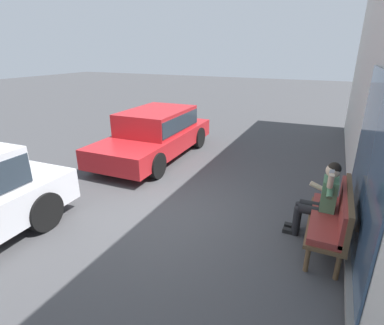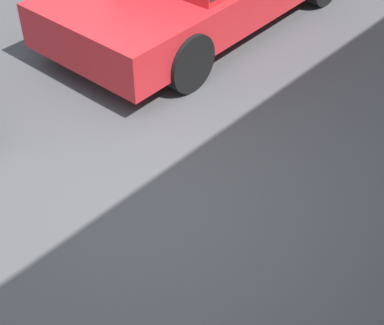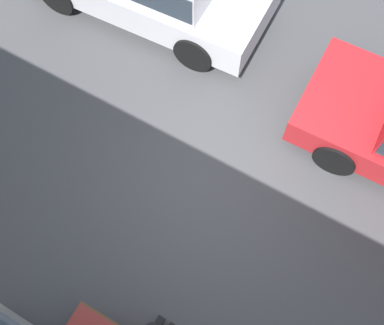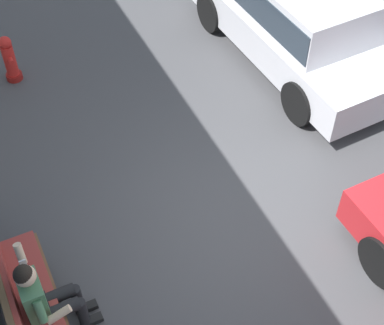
% 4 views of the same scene
% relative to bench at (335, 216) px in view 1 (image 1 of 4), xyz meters
% --- Properties ---
extents(ground_plane, '(60.00, 60.00, 0.00)m').
position_rel_bench_xyz_m(ground_plane, '(0.21, -2.90, -0.58)').
color(ground_plane, '#424244').
extents(bench, '(1.58, 0.55, 1.01)m').
position_rel_bench_xyz_m(bench, '(0.00, 0.00, 0.00)').
color(bench, brown).
rests_on(bench, ground_plane).
extents(person_on_phone, '(0.73, 0.74, 1.35)m').
position_rel_bench_xyz_m(person_on_phone, '(-0.25, -0.22, 0.13)').
color(person_on_phone, black).
rests_on(person_on_phone, ground_plane).
extents(parked_car_near, '(4.38, 1.93, 1.36)m').
position_rel_bench_xyz_m(parked_car_near, '(-2.64, -4.77, 0.17)').
color(parked_car_near, red).
rests_on(parked_car_near, ground_plane).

